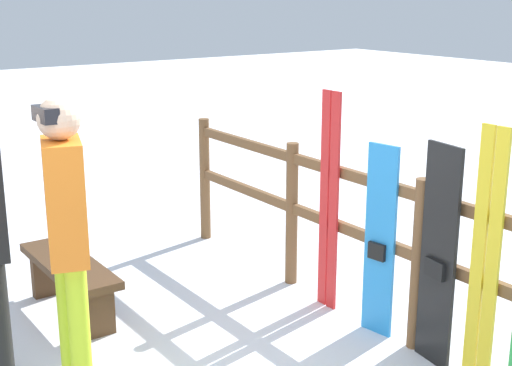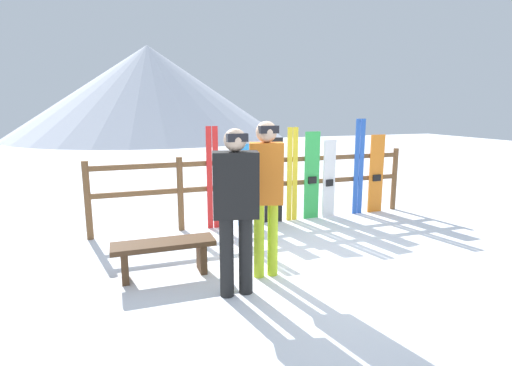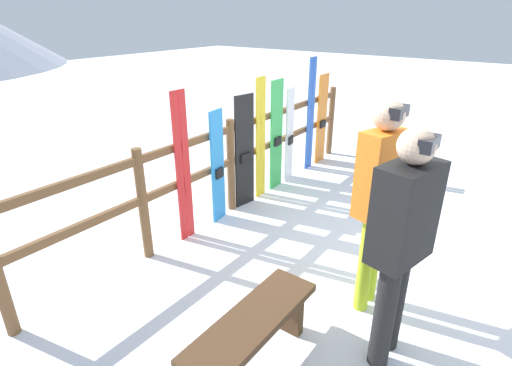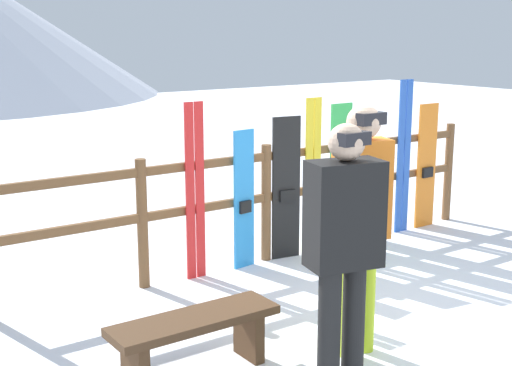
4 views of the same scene
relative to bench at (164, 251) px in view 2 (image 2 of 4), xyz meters
name	(u,v)px [view 2 (image 2 of 4)]	position (x,y,z in m)	size (l,w,h in m)	color
ground_plane	(314,264)	(1.86, -0.26, -0.31)	(40.00, 40.00, 0.00)	white
mountain_backdrop	(149,92)	(1.86, 23.74, 2.69)	(18.00, 18.00, 6.00)	silver
fence	(261,182)	(1.86, 1.74, 0.40)	(5.64, 0.10, 1.20)	brown
bench	(164,251)	(0.00, 0.00, 0.00)	(1.19, 0.36, 0.43)	#4C331E
person_black	(236,201)	(0.67, -0.74, 0.72)	(0.51, 0.35, 1.77)	black
person_orange	(266,186)	(1.14, -0.40, 0.79)	(0.43, 0.32, 1.83)	#B7D826
ski_pair_red	(213,178)	(1.00, 1.69, 0.53)	(0.20, 0.02, 1.68)	red
snowboard_blue	(245,185)	(1.55, 1.68, 0.37)	(0.25, 0.08, 1.38)	#288CE0
snowboard_black_stripe	(274,181)	(2.07, 1.68, 0.42)	(0.31, 0.09, 1.47)	black
ski_pair_yellow	(292,175)	(2.42, 1.69, 0.51)	(0.20, 0.02, 1.64)	yellow
snowboard_green	(312,176)	(2.80, 1.69, 0.47)	(0.29, 0.06, 1.56)	green
snowboard_white	(329,179)	(3.15, 1.68, 0.39)	(0.27, 0.09, 1.41)	white
ski_pair_blue	(359,167)	(3.77, 1.69, 0.57)	(0.20, 0.02, 1.77)	blue
snowboard_orange	(376,174)	(4.16, 1.68, 0.42)	(0.31, 0.06, 1.48)	orange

